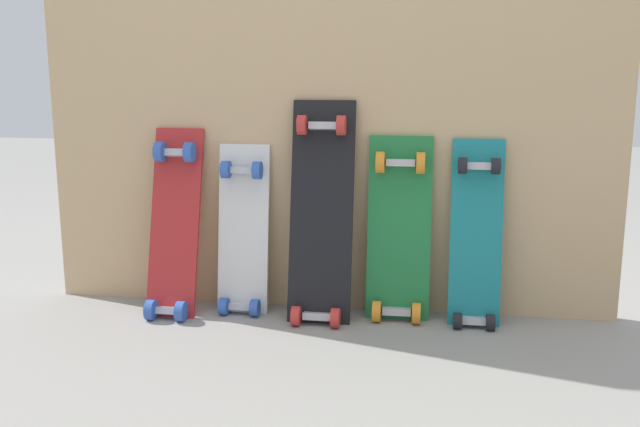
# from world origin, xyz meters

# --- Properties ---
(ground_plane) EXTENTS (12.00, 12.00, 0.00)m
(ground_plane) POSITION_xyz_m (0.00, 0.00, 0.00)
(ground_plane) COLOR gray
(plywood_wall_panel) EXTENTS (2.00, 0.04, 1.69)m
(plywood_wall_panel) POSITION_xyz_m (0.00, 0.07, 0.85)
(plywood_wall_panel) COLOR tan
(plywood_wall_panel) RESTS_ON ground
(skateboard_red) EXTENTS (0.17, 0.25, 0.70)m
(skateboard_red) POSITION_xyz_m (-0.52, -0.06, 0.29)
(skateboard_red) COLOR #B22626
(skateboard_red) RESTS_ON ground
(skateboard_white) EXTENTS (0.18, 0.16, 0.65)m
(skateboard_white) POSITION_xyz_m (-0.28, -0.01, 0.26)
(skateboard_white) COLOR silver
(skateboard_white) RESTS_ON ground
(skateboard_black) EXTENTS (0.21, 0.23, 0.80)m
(skateboard_black) POSITION_xyz_m (-0.00, -0.05, 0.34)
(skateboard_black) COLOR black
(skateboard_black) RESTS_ON ground
(skateboard_green) EXTENTS (0.21, 0.16, 0.68)m
(skateboard_green) POSITION_xyz_m (0.26, -0.01, 0.28)
(skateboard_green) COLOR #1E7238
(skateboard_green) RESTS_ON ground
(skateboard_teal) EXTENTS (0.17, 0.17, 0.68)m
(skateboard_teal) POSITION_xyz_m (0.52, -0.02, 0.27)
(skateboard_teal) COLOR #197A7F
(skateboard_teal) RESTS_ON ground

